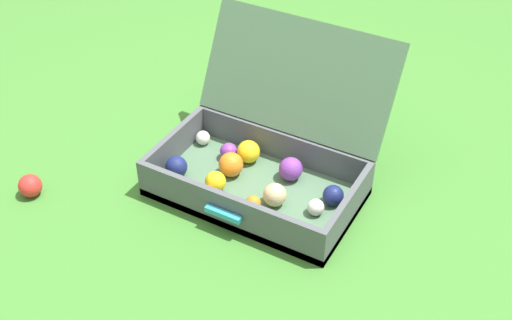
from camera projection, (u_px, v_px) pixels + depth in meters
ground_plane at (242, 184)px, 2.02m from camera, size 16.00×16.00×0.00m
open_suitcase at (265, 155)px, 1.97m from camera, size 0.60×0.53×0.43m
stray_ball_on_grass at (30, 186)px, 1.96m from camera, size 0.07×0.07×0.07m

